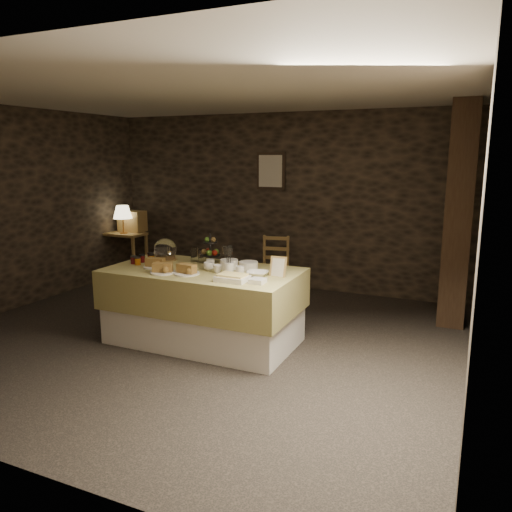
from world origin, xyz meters
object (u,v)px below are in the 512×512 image
at_px(wine_rack, 132,221).
at_px(timber_column, 459,216).
at_px(console_table, 124,241).
at_px(buffet_table, 203,300).
at_px(chair, 275,270).
at_px(fruit_stand, 210,251).
at_px(table_lamp, 123,212).

distance_m(wine_rack, timber_column, 5.02).
xyz_separation_m(console_table, timber_column, (5.03, -0.28, 0.68)).
relative_size(buffet_table, timber_column, 0.78).
height_order(wine_rack, timber_column, timber_column).
height_order(buffet_table, console_table, buffet_table).
xyz_separation_m(wine_rack, timber_column, (4.98, -0.46, 0.38)).
height_order(console_table, timber_column, timber_column).
xyz_separation_m(chair, timber_column, (2.38, -0.31, 0.92)).
bearing_deg(fruit_stand, table_lamp, 147.60).
xyz_separation_m(console_table, wine_rack, (0.05, 0.18, 0.30)).
distance_m(table_lamp, chair, 2.70).
xyz_separation_m(wine_rack, chair, (2.60, -0.16, -0.54)).
bearing_deg(fruit_stand, timber_column, 28.18).
bearing_deg(table_lamp, console_table, 135.00).
bearing_deg(fruit_stand, console_table, 147.30).
bearing_deg(fruit_stand, wine_rack, 143.97).
bearing_deg(console_table, chair, 0.48).
bearing_deg(table_lamp, timber_column, -2.70).
bearing_deg(fruit_stand, buffet_table, -74.53).
bearing_deg(chair, buffet_table, -101.20).
bearing_deg(wine_rack, console_table, -105.52).
relative_size(buffet_table, console_table, 2.71).
height_order(console_table, wine_rack, wine_rack).
relative_size(buffet_table, wine_rack, 4.83).
xyz_separation_m(buffet_table, wine_rack, (-2.57, 2.14, 0.46)).
relative_size(chair, fruit_stand, 2.07).
distance_m(buffet_table, chair, 1.99).
distance_m(wine_rack, fruit_stand, 3.07).
relative_size(wine_rack, fruit_stand, 1.30).
distance_m(buffet_table, fruit_stand, 0.59).
bearing_deg(buffet_table, fruit_stand, 105.47).
height_order(buffet_table, wine_rack, wine_rack).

